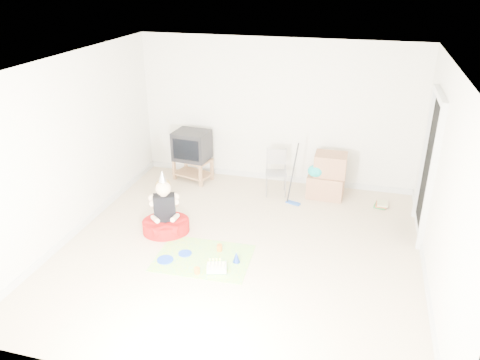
% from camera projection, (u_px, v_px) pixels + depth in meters
% --- Properties ---
extents(ground, '(5.00, 5.00, 0.00)m').
position_uv_depth(ground, '(239.00, 250.00, 6.64)').
color(ground, beige).
rests_on(ground, ground).
extents(doorway_recess, '(0.02, 0.90, 2.05)m').
position_uv_depth(doorway_recess, '(429.00, 169.00, 6.68)').
color(doorway_recess, black).
rests_on(doorway_recess, ground).
extents(tv_stand, '(0.76, 0.59, 0.42)m').
position_uv_depth(tv_stand, '(193.00, 167.00, 8.73)').
color(tv_stand, '#8E6440').
rests_on(tv_stand, ground).
extents(crt_tv, '(0.66, 0.56, 0.53)m').
position_uv_depth(crt_tv, '(192.00, 145.00, 8.55)').
color(crt_tv, black).
rests_on(crt_tv, tv_stand).
extents(folding_chair, '(0.43, 0.42, 0.80)m').
position_uv_depth(folding_chair, '(276.00, 173.00, 8.12)').
color(folding_chair, gray).
rests_on(folding_chair, ground).
extents(cardboard_boxes, '(0.64, 0.49, 0.78)m').
position_uv_depth(cardboard_boxes, '(327.00, 176.00, 8.05)').
color(cardboard_boxes, '#9C6B4B').
rests_on(cardboard_boxes, ground).
extents(floor_mop, '(0.26, 0.33, 0.99)m').
position_uv_depth(floor_mop, '(294.00, 190.00, 7.82)').
color(floor_mop, '#224EAB').
rests_on(floor_mop, ground).
extents(book_pile, '(0.23, 0.28, 0.08)m').
position_uv_depth(book_pile, '(381.00, 204.00, 7.82)').
color(book_pile, '#267434').
rests_on(book_pile, ground).
extents(seated_woman, '(0.92, 0.92, 1.01)m').
position_uv_depth(seated_woman, '(165.00, 219.00, 7.00)').
color(seated_woman, '#B01010').
rests_on(seated_woman, ground).
extents(party_mat, '(1.33, 0.99, 0.01)m').
position_uv_depth(party_mat, '(203.00, 258.00, 6.45)').
color(party_mat, '#EC3178').
rests_on(party_mat, ground).
extents(birthday_cake, '(0.31, 0.27, 0.13)m').
position_uv_depth(birthday_cake, '(217.00, 268.00, 6.17)').
color(birthday_cake, white).
rests_on(birthday_cake, party_mat).
extents(blue_plate_near, '(0.23, 0.23, 0.01)m').
position_uv_depth(blue_plate_near, '(185.00, 253.00, 6.53)').
color(blue_plate_near, '#173FB9').
rests_on(blue_plate_near, party_mat).
extents(blue_plate_far, '(0.29, 0.29, 0.01)m').
position_uv_depth(blue_plate_far, '(165.00, 260.00, 6.39)').
color(blue_plate_far, '#173FB9').
rests_on(blue_plate_far, party_mat).
extents(orange_cup_near, '(0.10, 0.10, 0.09)m').
position_uv_depth(orange_cup_near, '(220.00, 248.00, 6.59)').
color(orange_cup_near, orange).
rests_on(orange_cup_near, party_mat).
extents(orange_cup_far, '(0.09, 0.09, 0.08)m').
position_uv_depth(orange_cup_far, '(197.00, 271.00, 6.10)').
color(orange_cup_far, orange).
rests_on(orange_cup_far, party_mat).
extents(blue_party_hat, '(0.13, 0.13, 0.15)m').
position_uv_depth(blue_party_hat, '(236.00, 257.00, 6.32)').
color(blue_party_hat, '#1B3ABD').
rests_on(blue_party_hat, party_mat).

